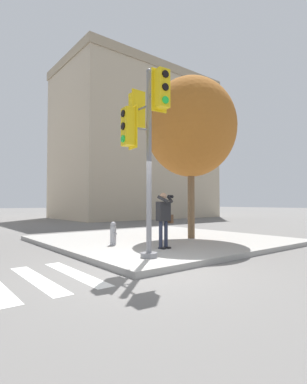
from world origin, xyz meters
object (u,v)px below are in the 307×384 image
at_px(person_photographer, 164,215).
at_px(street_tree, 191,127).
at_px(fire_hydrant, 113,233).
at_px(traffic_signal_pole, 144,130).

relative_size(person_photographer, street_tree, 0.27).
distance_m(person_photographer, fire_hydrant, 1.85).
height_order(traffic_signal_pole, person_photographer, traffic_signal_pole).
bearing_deg(traffic_signal_pole, street_tree, 29.35).
bearing_deg(traffic_signal_pole, fire_hydrant, 76.33).
height_order(traffic_signal_pole, street_tree, street_tree).
distance_m(traffic_signal_pole, fire_hydrant, 3.72).
bearing_deg(person_photographer, street_tree, 27.90).
bearing_deg(fire_hydrant, person_photographer, -63.38).
xyz_separation_m(traffic_signal_pole, person_photographer, (1.37, 0.85, -2.16)).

